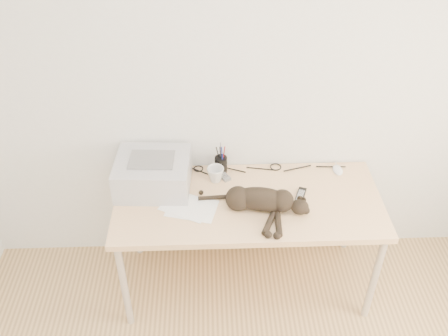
{
  "coord_description": "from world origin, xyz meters",
  "views": [
    {
      "loc": [
        -0.23,
        -0.84,
        2.72
      ],
      "look_at": [
        -0.15,
        1.34,
        1.03
      ],
      "focal_mm": 40.0,
      "sensor_mm": 36.0,
      "label": 1
    }
  ],
  "objects_px": {
    "desk": "(247,207)",
    "printer": "(153,173)",
    "cat": "(258,201)",
    "mouse": "(338,169)",
    "pen_cup": "(221,164)",
    "mug": "(216,174)"
  },
  "relations": [
    {
      "from": "desk",
      "to": "printer",
      "type": "relative_size",
      "value": 3.47
    },
    {
      "from": "printer",
      "to": "cat",
      "type": "bearing_deg",
      "value": -20.56
    },
    {
      "from": "desk",
      "to": "mouse",
      "type": "distance_m",
      "value": 0.64
    },
    {
      "from": "printer",
      "to": "pen_cup",
      "type": "xyz_separation_m",
      "value": [
        0.41,
        0.13,
        -0.04
      ]
    },
    {
      "from": "mouse",
      "to": "printer",
      "type": "bearing_deg",
      "value": -175.44
    },
    {
      "from": "cat",
      "to": "mug",
      "type": "bearing_deg",
      "value": 142.64
    },
    {
      "from": "printer",
      "to": "pen_cup",
      "type": "distance_m",
      "value": 0.44
    },
    {
      "from": "cat",
      "to": "mouse",
      "type": "relative_size",
      "value": 6.04
    },
    {
      "from": "desk",
      "to": "mouse",
      "type": "height_order",
      "value": "mouse"
    },
    {
      "from": "cat",
      "to": "pen_cup",
      "type": "height_order",
      "value": "pen_cup"
    },
    {
      "from": "desk",
      "to": "pen_cup",
      "type": "distance_m",
      "value": 0.32
    },
    {
      "from": "desk",
      "to": "cat",
      "type": "bearing_deg",
      "value": -73.43
    },
    {
      "from": "mouse",
      "to": "pen_cup",
      "type": "bearing_deg",
      "value": 177.41
    },
    {
      "from": "desk",
      "to": "cat",
      "type": "xyz_separation_m",
      "value": [
        0.05,
        -0.17,
        0.2
      ]
    },
    {
      "from": "pen_cup",
      "to": "printer",
      "type": "bearing_deg",
      "value": -162.24
    },
    {
      "from": "pen_cup",
      "to": "mouse",
      "type": "height_order",
      "value": "pen_cup"
    },
    {
      "from": "printer",
      "to": "cat",
      "type": "xyz_separation_m",
      "value": [
        0.62,
        -0.23,
        -0.04
      ]
    },
    {
      "from": "desk",
      "to": "cat",
      "type": "height_order",
      "value": "cat"
    },
    {
      "from": "mug",
      "to": "mouse",
      "type": "height_order",
      "value": "mug"
    },
    {
      "from": "printer",
      "to": "mug",
      "type": "bearing_deg",
      "value": 6.01
    },
    {
      "from": "mug",
      "to": "mouse",
      "type": "xyz_separation_m",
      "value": [
        0.79,
        0.07,
        -0.03
      ]
    },
    {
      "from": "cat",
      "to": "mouse",
      "type": "distance_m",
      "value": 0.65
    }
  ]
}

